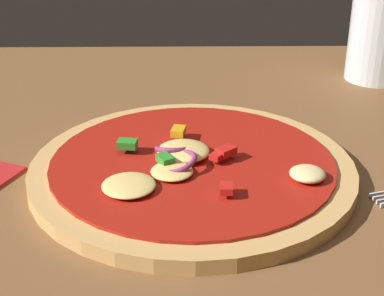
{
  "coord_description": "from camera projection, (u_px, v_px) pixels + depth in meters",
  "views": [
    {
      "loc": [
        0.05,
        -0.47,
        0.28
      ],
      "look_at": [
        0.05,
        0.02,
        0.05
      ],
      "focal_mm": 54.21,
      "sensor_mm": 36.0,
      "label": 1
    }
  ],
  "objects": [
    {
      "name": "pizza",
      "position": [
        192.0,
        169.0,
        0.53
      ],
      "size": [
        0.3,
        0.3,
        0.03
      ],
      "color": "tan",
      "rests_on": "dining_table"
    },
    {
      "name": "dining_table",
      "position": [
        135.0,
        188.0,
        0.54
      ],
      "size": [
        1.21,
        0.86,
        0.03
      ],
      "color": "brown",
      "rests_on": "ground"
    },
    {
      "name": "beer_glass",
      "position": [
        381.0,
        34.0,
        0.75
      ],
      "size": [
        0.08,
        0.08,
        0.13
      ],
      "color": "silver",
      "rests_on": "dining_table"
    }
  ]
}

